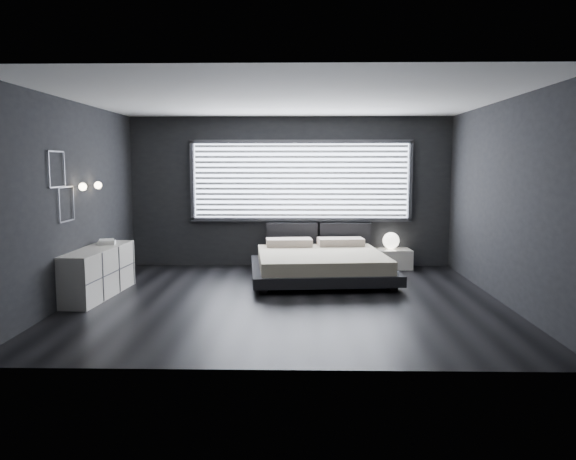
{
  "coord_description": "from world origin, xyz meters",
  "views": [
    {
      "loc": [
        0.19,
        -7.81,
        1.91
      ],
      "look_at": [
        0.0,
        0.85,
        0.9
      ],
      "focal_mm": 35.0,
      "sensor_mm": 36.0,
      "label": 1
    }
  ],
  "objects": [
    {
      "name": "nightstand",
      "position": [
        1.92,
        2.5,
        0.18
      ],
      "size": [
        0.64,
        0.55,
        0.36
      ],
      "primitive_type": "cube",
      "rotation": [
        0.0,
        0.0,
        0.07
      ],
      "color": "silver",
      "rests_on": "ground"
    },
    {
      "name": "orb_lamp",
      "position": [
        1.87,
        2.54,
        0.51
      ],
      "size": [
        0.31,
        0.31,
        0.31
      ],
      "primitive_type": "sphere",
      "color": "white",
      "rests_on": "nightstand"
    },
    {
      "name": "book_stack",
      "position": [
        -2.77,
        0.6,
        0.74
      ],
      "size": [
        0.33,
        0.39,
        0.07
      ],
      "color": "silver",
      "rests_on": "dresser"
    },
    {
      "name": "headboard",
      "position": [
        0.53,
        2.64,
        0.57
      ],
      "size": [
        1.96,
        0.16,
        0.52
      ],
      "color": "black",
      "rests_on": "ground"
    },
    {
      "name": "dresser",
      "position": [
        -2.78,
        0.17,
        0.35
      ],
      "size": [
        0.62,
        1.79,
        0.71
      ],
      "color": "silver",
      "rests_on": "ground"
    },
    {
      "name": "wall_art_lower",
      "position": [
        -2.98,
        -0.3,
        1.38
      ],
      "size": [
        0.01,
        0.48,
        0.48
      ],
      "color": "#47474C",
      "rests_on": "ground"
    },
    {
      "name": "sconce_far",
      "position": [
        -2.88,
        0.65,
        1.6
      ],
      "size": [
        0.18,
        0.11,
        0.11
      ],
      "color": "silver",
      "rests_on": "ground"
    },
    {
      "name": "wall_art_upper",
      "position": [
        -2.98,
        -0.55,
        1.85
      ],
      "size": [
        0.01,
        0.48,
        0.48
      ],
      "color": "#47474C",
      "rests_on": "ground"
    },
    {
      "name": "room",
      "position": [
        0.0,
        0.0,
        1.4
      ],
      "size": [
        6.04,
        6.0,
        2.8
      ],
      "color": "black",
      "rests_on": "ground"
    },
    {
      "name": "bed",
      "position": [
        0.53,
        1.44,
        0.27
      ],
      "size": [
        2.49,
        2.4,
        0.59
      ],
      "color": "black",
      "rests_on": "ground"
    },
    {
      "name": "sconce_near",
      "position": [
        -2.88,
        0.05,
        1.6
      ],
      "size": [
        0.18,
        0.11,
        0.11
      ],
      "color": "silver",
      "rests_on": "ground"
    },
    {
      "name": "window",
      "position": [
        0.2,
        2.7,
        1.61
      ],
      "size": [
        4.14,
        0.09,
        1.52
      ],
      "color": "white",
      "rests_on": "ground"
    }
  ]
}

